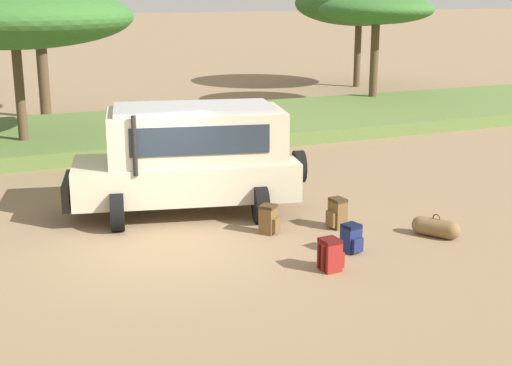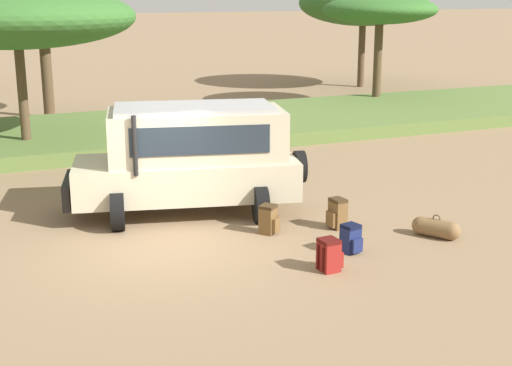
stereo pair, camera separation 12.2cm
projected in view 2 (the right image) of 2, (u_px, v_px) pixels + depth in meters
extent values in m
plane|color=#8C7051|center=(167.00, 248.00, 13.93)|extent=(320.00, 320.00, 0.00)
cube|color=#5B7538|center=(73.00, 136.00, 23.60)|extent=(120.00, 7.00, 0.44)
cube|color=beige|center=(186.00, 178.00, 15.92)|extent=(5.21, 3.00, 0.84)
cube|color=beige|center=(197.00, 135.00, 15.70)|extent=(4.14, 2.64, 1.10)
cube|color=#232D38|center=(127.00, 139.00, 15.47)|extent=(0.43, 1.53, 0.77)
cube|color=#232D38|center=(200.00, 141.00, 14.83)|extent=(2.87, 0.73, 0.60)
cube|color=#232D38|center=(193.00, 125.00, 16.55)|extent=(2.87, 0.73, 0.60)
cube|color=#B7B7B7|center=(194.00, 108.00, 15.54)|extent=(3.74, 2.47, 0.10)
cube|color=black|center=(69.00, 190.00, 15.55)|extent=(0.54, 1.61, 0.56)
cylinder|color=black|center=(135.00, 146.00, 14.56)|extent=(0.10, 0.10, 1.25)
cylinder|color=black|center=(118.00, 212.00, 14.86)|extent=(0.46, 0.84, 0.80)
cylinder|color=black|center=(119.00, 187.00, 16.70)|extent=(0.46, 0.84, 0.80)
cylinder|color=black|center=(261.00, 205.00, 15.35)|extent=(0.46, 0.84, 0.80)
cylinder|color=black|center=(247.00, 182.00, 17.19)|extent=(0.46, 0.84, 0.80)
cylinder|color=black|center=(300.00, 167.00, 16.29)|extent=(0.39, 0.77, 0.74)
cube|color=brown|center=(338.00, 215.00, 15.01)|extent=(0.29, 0.40, 0.58)
cube|color=brown|center=(331.00, 219.00, 14.95)|extent=(0.11, 0.29, 0.32)
cube|color=#3A2A16|center=(338.00, 200.00, 14.93)|extent=(0.31, 0.38, 0.07)
cylinder|color=#3A2A16|center=(346.00, 215.00, 15.01)|extent=(0.04, 0.04, 0.49)
cylinder|color=#3A2A16|center=(341.00, 213.00, 15.16)|extent=(0.04, 0.04, 0.49)
cube|color=brown|center=(268.00, 221.00, 14.69)|extent=(0.44, 0.43, 0.54)
cube|color=brown|center=(276.00, 225.00, 14.63)|extent=(0.24, 0.23, 0.30)
cube|color=#3A2A16|center=(268.00, 207.00, 14.61)|extent=(0.44, 0.43, 0.07)
cylinder|color=#3A2A16|center=(263.00, 219.00, 14.83)|extent=(0.04, 0.04, 0.46)
cylinder|color=#3A2A16|center=(259.00, 221.00, 14.69)|extent=(0.04, 0.04, 0.46)
cube|color=navy|center=(350.00, 240.00, 13.62)|extent=(0.38, 0.35, 0.49)
cube|color=navy|center=(357.00, 246.00, 13.50)|extent=(0.25, 0.13, 0.27)
cube|color=black|center=(351.00, 226.00, 13.55)|extent=(0.36, 0.36, 0.07)
cylinder|color=black|center=(347.00, 237.00, 13.79)|extent=(0.04, 0.04, 0.42)
cylinder|color=black|center=(342.00, 238.00, 13.71)|extent=(0.04, 0.04, 0.42)
cube|color=maroon|center=(329.00, 257.00, 12.72)|extent=(0.33, 0.39, 0.53)
cube|color=maroon|center=(338.00, 258.00, 12.82)|extent=(0.10, 0.28, 0.29)
cube|color=#4D100E|center=(329.00, 241.00, 12.64)|extent=(0.34, 0.37, 0.07)
cylinder|color=#4D100E|center=(318.00, 257.00, 12.71)|extent=(0.04, 0.04, 0.45)
cylinder|color=#4D100E|center=(323.00, 260.00, 12.57)|extent=(0.04, 0.04, 0.45)
cylinder|color=brown|center=(436.00, 228.00, 14.49)|extent=(0.67, 0.75, 0.38)
sphere|color=brown|center=(451.00, 231.00, 14.31)|extent=(0.37, 0.37, 0.37)
sphere|color=brown|center=(421.00, 225.00, 14.66)|extent=(0.37, 0.37, 0.37)
torus|color=#493721|center=(437.00, 218.00, 14.43)|extent=(0.11, 0.15, 0.16)
cylinder|color=brown|center=(23.00, 100.00, 21.63)|extent=(0.29, 0.29, 3.33)
ellipsoid|color=#336628|center=(16.00, 17.00, 21.00)|extent=(7.05, 6.41, 1.86)
cylinder|color=brown|center=(47.00, 74.00, 27.91)|extent=(0.43, 0.43, 3.44)
ellipsoid|color=#336628|center=(42.00, 13.00, 27.31)|extent=(4.62, 4.03, 1.41)
cylinder|color=brown|center=(378.00, 65.00, 30.65)|extent=(0.36, 0.36, 3.60)
ellipsoid|color=#336628|center=(380.00, 10.00, 30.05)|extent=(4.96, 4.61, 1.22)
cylinder|color=brown|center=(361.00, 55.00, 37.21)|extent=(0.35, 0.35, 3.31)
ellipsoid|color=#336628|center=(363.00, 3.00, 36.53)|extent=(6.62, 6.70, 2.29)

